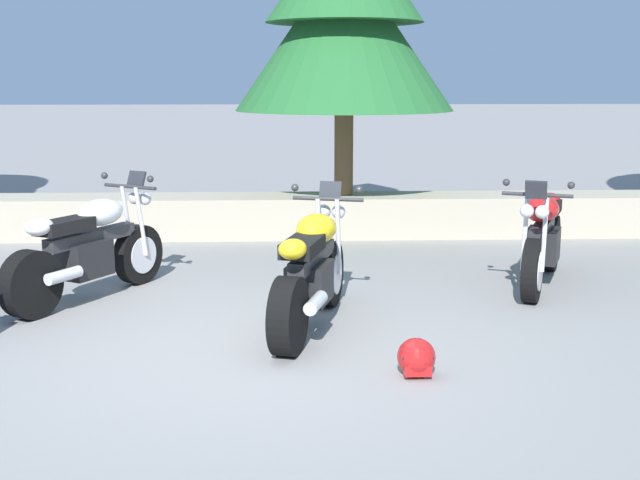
{
  "coord_description": "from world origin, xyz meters",
  "views": [
    {
      "loc": [
        0.35,
        -6.2,
        2.12
      ],
      "look_at": [
        0.64,
        1.2,
        0.65
      ],
      "focal_mm": 46.1,
      "sensor_mm": 36.0,
      "label": 1
    }
  ],
  "objects_px": {
    "rider_helmet": "(416,358)",
    "pine_tree_mid_left": "(345,6)",
    "motorcycle_yellow_centre": "(312,272)",
    "motorcycle_white_near_left": "(90,250)",
    "motorcycle_red_far_right": "(542,239)"
  },
  "relations": [
    {
      "from": "rider_helmet",
      "to": "pine_tree_mid_left",
      "type": "distance_m",
      "value": 6.19
    },
    {
      "from": "motorcycle_yellow_centre",
      "to": "rider_helmet",
      "type": "xyz_separation_m",
      "value": [
        0.72,
        -1.22,
        -0.35
      ]
    },
    {
      "from": "pine_tree_mid_left",
      "to": "motorcycle_yellow_centre",
      "type": "bearing_deg",
      "value": -97.43
    },
    {
      "from": "rider_helmet",
      "to": "pine_tree_mid_left",
      "type": "xyz_separation_m",
      "value": [
        -0.17,
        5.47,
        2.89
      ]
    },
    {
      "from": "motorcycle_white_near_left",
      "to": "pine_tree_mid_left",
      "type": "relative_size",
      "value": 0.43
    },
    {
      "from": "rider_helmet",
      "to": "pine_tree_mid_left",
      "type": "height_order",
      "value": "pine_tree_mid_left"
    },
    {
      "from": "motorcycle_yellow_centre",
      "to": "pine_tree_mid_left",
      "type": "bearing_deg",
      "value": 82.57
    },
    {
      "from": "motorcycle_white_near_left",
      "to": "motorcycle_yellow_centre",
      "type": "bearing_deg",
      "value": -25.24
    },
    {
      "from": "motorcycle_yellow_centre",
      "to": "motorcycle_red_far_right",
      "type": "relative_size",
      "value": 1.04
    },
    {
      "from": "motorcycle_white_near_left",
      "to": "rider_helmet",
      "type": "bearing_deg",
      "value": -38.07
    },
    {
      "from": "motorcycle_red_far_right",
      "to": "pine_tree_mid_left",
      "type": "distance_m",
      "value": 4.27
    },
    {
      "from": "motorcycle_yellow_centre",
      "to": "motorcycle_red_far_right",
      "type": "xyz_separation_m",
      "value": [
        2.4,
        1.35,
        0.0
      ]
    },
    {
      "from": "motorcycle_yellow_centre",
      "to": "rider_helmet",
      "type": "relative_size",
      "value": 7.24
    },
    {
      "from": "motorcycle_yellow_centre",
      "to": "pine_tree_mid_left",
      "type": "xyz_separation_m",
      "value": [
        0.55,
        4.24,
        2.54
      ]
    },
    {
      "from": "motorcycle_white_near_left",
      "to": "motorcycle_red_far_right",
      "type": "distance_m",
      "value": 4.53
    }
  ]
}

